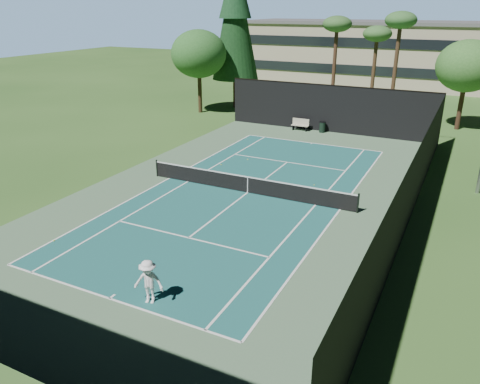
# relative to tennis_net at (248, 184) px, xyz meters

# --- Properties ---
(ground) EXTENTS (160.00, 160.00, 0.00)m
(ground) POSITION_rel_tennis_net_xyz_m (0.00, 0.00, -0.56)
(ground) COLOR #305921
(ground) RESTS_ON ground
(apron_slab) EXTENTS (18.00, 32.00, 0.01)m
(apron_slab) POSITION_rel_tennis_net_xyz_m (0.00, 0.00, -0.55)
(apron_slab) COLOR #507252
(apron_slab) RESTS_ON ground
(court_surface) EXTENTS (10.97, 23.77, 0.01)m
(court_surface) POSITION_rel_tennis_net_xyz_m (0.00, 0.00, -0.55)
(court_surface) COLOR #1C5A58
(court_surface) RESTS_ON ground
(court_lines) EXTENTS (11.07, 23.87, 0.01)m
(court_lines) POSITION_rel_tennis_net_xyz_m (0.00, 0.00, -0.54)
(court_lines) COLOR white
(court_lines) RESTS_ON ground
(tennis_net) EXTENTS (12.90, 0.10, 1.10)m
(tennis_net) POSITION_rel_tennis_net_xyz_m (0.00, 0.00, 0.00)
(tennis_net) COLOR black
(tennis_net) RESTS_ON ground
(fence) EXTENTS (18.04, 32.05, 4.03)m
(fence) POSITION_rel_tennis_net_xyz_m (0.00, 0.06, 1.45)
(fence) COLOR black
(fence) RESTS_ON ground
(player) EXTENTS (1.25, 0.91, 1.73)m
(player) POSITION_rel_tennis_net_xyz_m (1.48, -11.37, 0.31)
(player) COLOR white
(player) RESTS_ON ground
(tennis_ball_a) EXTENTS (0.08, 0.08, 0.08)m
(tennis_ball_a) POSITION_rel_tennis_net_xyz_m (-5.41, -9.46, -0.52)
(tennis_ball_a) COLOR yellow
(tennis_ball_a) RESTS_ON ground
(tennis_ball_b) EXTENTS (0.08, 0.08, 0.08)m
(tennis_ball_b) POSITION_rel_tennis_net_xyz_m (-3.82, 3.79, -0.52)
(tennis_ball_b) COLOR #C3D02F
(tennis_ball_b) RESTS_ON ground
(tennis_ball_c) EXTENTS (0.07, 0.07, 0.07)m
(tennis_ball_c) POSITION_rel_tennis_net_xyz_m (3.10, 2.90, -0.52)
(tennis_ball_c) COLOR gold
(tennis_ball_c) RESTS_ON ground
(tennis_ball_d) EXTENTS (0.07, 0.07, 0.07)m
(tennis_ball_d) POSITION_rel_tennis_net_xyz_m (-2.70, 5.67, -0.52)
(tennis_ball_d) COLOR yellow
(tennis_ball_d) RESTS_ON ground
(park_bench) EXTENTS (1.50, 0.45, 1.02)m
(park_bench) POSITION_rel_tennis_net_xyz_m (-2.27, 15.40, -0.01)
(park_bench) COLOR #B8B299
(park_bench) RESTS_ON ground
(trash_bin) EXTENTS (0.56, 0.56, 0.95)m
(trash_bin) POSITION_rel_tennis_net_xyz_m (-0.33, 15.57, -0.08)
(trash_bin) COLOR black
(trash_bin) RESTS_ON ground
(pine_tree) EXTENTS (4.80, 4.80, 15.00)m
(pine_tree) POSITION_rel_tennis_net_xyz_m (-12.00, 22.00, 9.00)
(pine_tree) COLOR #462C1E
(pine_tree) RESTS_ON ground
(palm_a) EXTENTS (2.80, 2.80, 9.32)m
(palm_a) POSITION_rel_tennis_net_xyz_m (-2.00, 24.00, 7.63)
(palm_a) COLOR #4A2F20
(palm_a) RESTS_ON ground
(palm_b) EXTENTS (2.80, 2.80, 8.42)m
(palm_b) POSITION_rel_tennis_net_xyz_m (1.50, 26.00, 6.80)
(palm_b) COLOR #4D3421
(palm_b) RESTS_ON ground
(palm_c) EXTENTS (2.80, 2.80, 9.77)m
(palm_c) POSITION_rel_tennis_net_xyz_m (4.00, 23.00, 8.05)
(palm_c) COLOR #4B3220
(palm_c) RESTS_ON ground
(decid_tree_a) EXTENTS (5.12, 5.12, 7.62)m
(decid_tree_a) POSITION_rel_tennis_net_xyz_m (10.00, 22.00, 4.86)
(decid_tree_a) COLOR #40281B
(decid_tree_a) RESTS_ON ground
(decid_tree_c) EXTENTS (5.44, 5.44, 8.09)m
(decid_tree_c) POSITION_rel_tennis_net_xyz_m (-14.00, 18.00, 5.21)
(decid_tree_c) COLOR #402E1B
(decid_tree_c) RESTS_ON ground
(campus_building) EXTENTS (40.50, 12.50, 8.30)m
(campus_building) POSITION_rel_tennis_net_xyz_m (0.00, 45.98, 3.65)
(campus_building) COLOR #BDAD92
(campus_building) RESTS_ON ground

